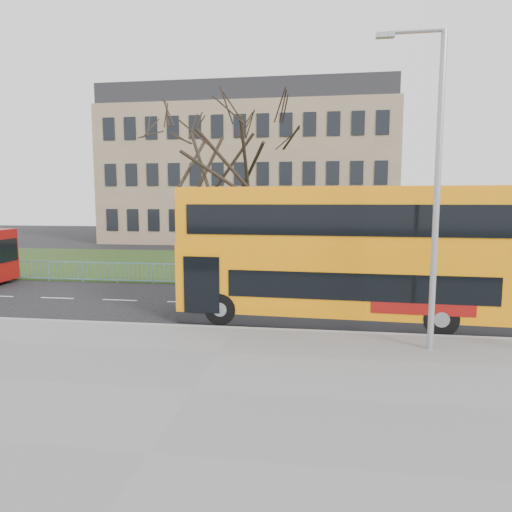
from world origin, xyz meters
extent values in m
plane|color=black|center=(0.00, 0.00, 0.00)|extent=(120.00, 120.00, 0.00)
cube|color=slate|center=(0.00, -6.75, 0.06)|extent=(80.00, 10.50, 0.12)
cube|color=gray|center=(0.00, -1.55, 0.07)|extent=(80.00, 0.20, 0.14)
cube|color=#243C16|center=(0.00, 14.30, 0.04)|extent=(80.00, 15.40, 0.08)
cube|color=#8F755B|center=(-5.00, 35.00, 7.00)|extent=(30.00, 15.00, 14.00)
cube|color=orange|center=(3.47, 0.26, 1.46)|extent=(11.56, 3.27, 2.13)
cube|color=orange|center=(3.47, 0.26, 2.71)|extent=(11.56, 3.27, 0.37)
cube|color=orange|center=(3.47, 0.26, 3.84)|extent=(11.50, 3.21, 1.91)
cube|color=black|center=(4.06, -1.14, 1.54)|extent=(8.82, 0.46, 0.93)
cube|color=black|center=(3.41, -1.09, 3.75)|extent=(10.52, 0.54, 1.04)
cylinder|color=black|center=(-0.67, -0.78, 0.57)|extent=(1.15, 0.36, 1.13)
cylinder|color=black|center=(6.73, -1.13, 0.57)|extent=(1.15, 0.36, 1.13)
cylinder|color=#9A9DA3|center=(6.00, -2.96, 4.52)|extent=(0.18, 0.18, 8.79)
cylinder|color=#9A9DA3|center=(5.23, -2.95, 8.91)|extent=(1.54, 0.12, 0.11)
cube|color=#9A9DA3|center=(4.46, -2.94, 8.86)|extent=(0.50, 0.20, 0.13)
camera|label=1|loc=(2.83, -16.33, 4.37)|focal=32.00mm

